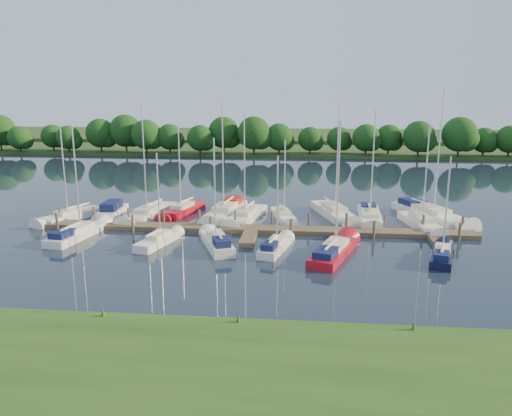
# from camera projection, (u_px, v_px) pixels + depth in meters

# --- Properties ---
(ground) EXTENTS (260.00, 260.00, 0.00)m
(ground) POSITION_uv_depth(u_px,v_px,m) (241.00, 260.00, 38.01)
(ground) COLOR #1A2435
(ground) RESTS_ON ground
(near_bank) EXTENTS (90.00, 10.00, 0.50)m
(near_bank) POSITION_uv_depth(u_px,v_px,m) (196.00, 371.00, 22.45)
(near_bank) COLOR #244A15
(near_bank) RESTS_ON ground
(dock) EXTENTS (40.00, 6.00, 0.40)m
(dock) POSITION_uv_depth(u_px,v_px,m) (251.00, 231.00, 45.05)
(dock) COLOR brown
(dock) RESTS_ON ground
(mooring_pilings) EXTENTS (38.24, 2.84, 2.00)m
(mooring_pilings) POSITION_uv_depth(u_px,v_px,m) (253.00, 224.00, 46.05)
(mooring_pilings) COLOR #473D33
(mooring_pilings) RESTS_ON ground
(far_shore) EXTENTS (180.00, 30.00, 0.60)m
(far_shore) POSITION_uv_depth(u_px,v_px,m) (284.00, 148.00, 110.62)
(far_shore) COLOR #253E18
(far_shore) RESTS_ON ground
(distant_hill) EXTENTS (220.00, 40.00, 1.40)m
(distant_hill) POSITION_uv_depth(u_px,v_px,m) (288.00, 136.00, 134.76)
(distant_hill) COLOR #395625
(distant_hill) RESTS_ON ground
(treeline) EXTENTS (145.06, 10.01, 8.30)m
(treeline) POSITION_uv_depth(u_px,v_px,m) (262.00, 135.00, 97.21)
(treeline) COLOR #38281C
(treeline) RESTS_ON ground
(sailboat_n_0) EXTENTS (4.49, 7.70, 10.02)m
(sailboat_n_0) POSITION_uv_depth(u_px,v_px,m) (70.00, 217.00, 49.92)
(sailboat_n_0) COLOR white
(sailboat_n_0) RESTS_ON ground
(motorboat) EXTENTS (2.05, 6.40, 1.82)m
(motorboat) POSITION_uv_depth(u_px,v_px,m) (111.00, 212.00, 51.37)
(motorboat) COLOR white
(motorboat) RESTS_ON ground
(sailboat_n_2) EXTENTS (3.68, 9.40, 11.71)m
(sailboat_n_2) POSITION_uv_depth(u_px,v_px,m) (148.00, 214.00, 50.90)
(sailboat_n_2) COLOR white
(sailboat_n_2) RESTS_ON ground
(sailboat_n_3) EXTENTS (3.45, 7.54, 9.71)m
(sailboat_n_3) POSITION_uv_depth(u_px,v_px,m) (182.00, 211.00, 52.19)
(sailboat_n_3) COLOR red
(sailboat_n_3) RESTS_ON ground
(sailboat_n_4) EXTENTS (3.51, 9.82, 12.37)m
(sailboat_n_4) POSITION_uv_depth(u_px,v_px,m) (225.00, 213.00, 51.38)
(sailboat_n_4) COLOR white
(sailboat_n_4) RESTS_ON ground
(sailboat_n_5) EXTENTS (3.54, 8.76, 11.07)m
(sailboat_n_5) POSITION_uv_depth(u_px,v_px,m) (246.00, 217.00, 49.76)
(sailboat_n_5) COLOR white
(sailboat_n_5) RESTS_ON ground
(sailboat_n_6) EXTENTS (2.84, 6.50, 8.29)m
(sailboat_n_6) POSITION_uv_depth(u_px,v_px,m) (284.00, 217.00, 50.04)
(sailboat_n_6) COLOR white
(sailboat_n_6) RESTS_ON ground
(sailboat_n_7) EXTENTS (4.52, 9.34, 11.88)m
(sailboat_n_7) POSITION_uv_depth(u_px,v_px,m) (334.00, 214.00, 51.13)
(sailboat_n_7) COLOR white
(sailboat_n_7) RESTS_ON ground
(sailboat_n_8) EXTENTS (2.60, 8.95, 11.18)m
(sailboat_n_8) POSITION_uv_depth(u_px,v_px,m) (370.00, 217.00, 49.61)
(sailboat_n_8) COLOR white
(sailboat_n_8) RESTS_ON ground
(sailboat_n_9) EXTENTS (3.03, 7.92, 10.09)m
(sailboat_n_9) POSITION_uv_depth(u_px,v_px,m) (421.00, 224.00, 47.04)
(sailboat_n_9) COLOR white
(sailboat_n_9) RESTS_ON ground
(sailboat_n_10) EXTENTS (6.32, 10.25, 13.31)m
(sailboat_n_10) POSITION_uv_depth(u_px,v_px,m) (430.00, 215.00, 50.48)
(sailboat_n_10) COLOR white
(sailboat_n_10) RESTS_ON ground
(sailboat_s_0) EXTENTS (2.97, 8.07, 10.20)m
(sailboat_s_0) POSITION_uv_depth(u_px,v_px,m) (78.00, 234.00, 43.79)
(sailboat_s_0) COLOR white
(sailboat_s_0) RESTS_ON ground
(sailboat_s_1) EXTENTS (2.72, 6.15, 8.02)m
(sailboat_s_1) POSITION_uv_depth(u_px,v_px,m) (159.00, 241.00, 41.79)
(sailboat_s_1) COLOR white
(sailboat_s_1) RESTS_ON ground
(sailboat_s_2) EXTENTS (3.80, 7.09, 9.34)m
(sailboat_s_2) POSITION_uv_depth(u_px,v_px,m) (217.00, 243.00, 41.05)
(sailboat_s_2) COLOR white
(sailboat_s_2) RESTS_ON ground
(sailboat_s_3) EXTENTS (2.63, 6.16, 7.98)m
(sailboat_s_3) POSITION_uv_depth(u_px,v_px,m) (276.00, 247.00, 40.12)
(sailboat_s_3) COLOR white
(sailboat_s_3) RESTS_ON ground
(sailboat_s_4) EXTENTS (4.27, 8.55, 10.83)m
(sailboat_s_4) POSITION_uv_depth(u_px,v_px,m) (334.00, 251.00, 38.96)
(sailboat_s_4) COLOR red
(sailboat_s_4) RESTS_ON ground
(sailboat_s_5) EXTENTS (3.02, 6.35, 8.18)m
(sailboat_s_5) POSITION_uv_depth(u_px,v_px,m) (442.00, 256.00, 38.00)
(sailboat_s_5) COLOR black
(sailboat_s_5) RESTS_ON ground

